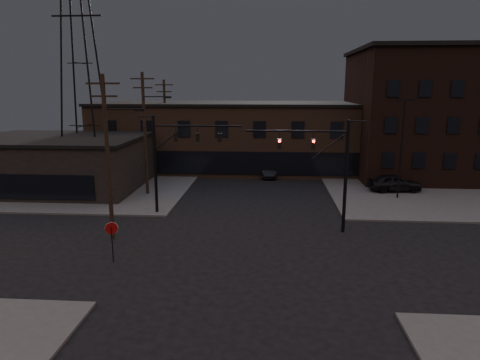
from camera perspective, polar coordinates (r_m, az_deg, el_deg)
name	(u,v)px	position (r m, az deg, el deg)	size (l,w,h in m)	color
ground	(249,253)	(27.18, 1.28, -9.70)	(140.00, 140.00, 0.00)	black
sidewalk_ne	(460,181)	(52.54, 27.30, -0.15)	(30.00, 30.00, 0.15)	#474744
sidewalk_nw	(70,175)	(53.52, -21.70, 0.57)	(30.00, 30.00, 0.15)	#474744
building_row	(261,137)	(53.54, 2.77, 5.69)	(40.00, 12.00, 8.00)	#4F392A
building_right	(452,115)	(55.33, 26.41, 7.77)	(22.00, 16.00, 14.00)	black
building_left	(60,164)	(46.93, -22.86, 1.93)	(16.00, 12.00, 5.00)	black
traffic_signal_near	(330,164)	(30.41, 11.88, 2.10)	(7.12, 0.24, 8.00)	black
traffic_signal_far	(170,153)	(34.48, -9.26, 3.54)	(7.12, 0.24, 8.00)	black
stop_sign	(112,233)	(26.30, -16.74, -6.73)	(0.72, 0.33, 2.48)	black
utility_pole_near	(108,154)	(29.49, -17.14, 3.35)	(3.70, 0.28, 11.00)	black
utility_pole_mid	(145,131)	(41.05, -12.49, 6.37)	(3.70, 0.28, 11.50)	black
utility_pole_far	(165,124)	(52.90, -9.92, 7.39)	(2.20, 0.28, 11.00)	black
transmission_tower	(80,63)	(47.29, -20.56, 14.39)	(7.00, 7.00, 25.00)	black
lot_light_a	(402,140)	(41.17, 20.78, 5.01)	(1.50, 0.28, 9.14)	black
lot_light_b	(448,134)	(47.85, 26.02, 5.49)	(1.50, 0.28, 9.14)	black
parked_car_lot_a	(395,183)	(44.44, 19.93, -0.34)	(2.01, 5.00, 1.71)	black
parked_car_lot_b	(412,172)	(51.41, 21.97, 0.96)	(1.93, 4.75, 1.38)	silver
car_crossing	(267,171)	(49.29, 3.64, 1.27)	(1.57, 4.51, 1.49)	black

